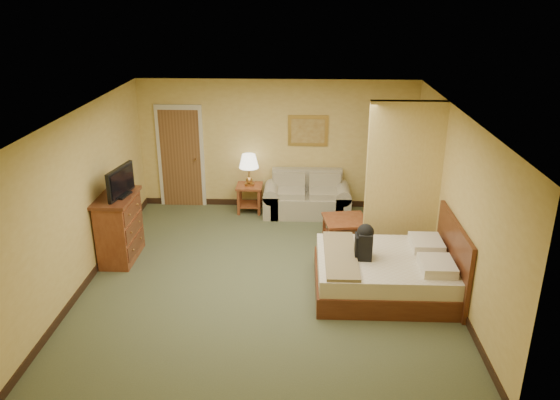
# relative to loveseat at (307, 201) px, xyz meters

# --- Properties ---
(floor) EXTENTS (6.00, 6.00, 0.00)m
(floor) POSITION_rel_loveseat_xyz_m (-0.61, -2.57, -0.28)
(floor) COLOR #4C5335
(floor) RESTS_ON ground
(ceiling) EXTENTS (6.00, 6.00, 0.00)m
(ceiling) POSITION_rel_loveseat_xyz_m (-0.61, -2.57, 2.32)
(ceiling) COLOR white
(ceiling) RESTS_ON back_wall
(back_wall) EXTENTS (5.50, 0.02, 2.60)m
(back_wall) POSITION_rel_loveseat_xyz_m (-0.61, 0.43, 1.02)
(back_wall) COLOR #D4B35A
(back_wall) RESTS_ON floor
(left_wall) EXTENTS (0.02, 6.00, 2.60)m
(left_wall) POSITION_rel_loveseat_xyz_m (-3.36, -2.57, 1.02)
(left_wall) COLOR #D4B35A
(left_wall) RESTS_ON floor
(right_wall) EXTENTS (0.02, 6.00, 2.60)m
(right_wall) POSITION_rel_loveseat_xyz_m (2.14, -2.57, 1.02)
(right_wall) COLOR #D4B35A
(right_wall) RESTS_ON floor
(partition) EXTENTS (1.20, 0.15, 2.60)m
(partition) POSITION_rel_loveseat_xyz_m (1.54, -1.65, 1.02)
(partition) COLOR #D4B35A
(partition) RESTS_ON floor
(door) EXTENTS (0.94, 0.16, 2.10)m
(door) POSITION_rel_loveseat_xyz_m (-2.56, 0.39, 0.75)
(door) COLOR beige
(door) RESTS_ON floor
(baseboard) EXTENTS (5.50, 0.02, 0.12)m
(baseboard) POSITION_rel_loveseat_xyz_m (-0.61, 0.42, -0.22)
(baseboard) COLOR black
(baseboard) RESTS_ON floor
(loveseat) EXTENTS (1.70, 0.79, 0.86)m
(loveseat) POSITION_rel_loveseat_xyz_m (0.00, 0.00, 0.00)
(loveseat) COLOR tan
(loveseat) RESTS_ON floor
(side_table) EXTENTS (0.51, 0.51, 0.56)m
(side_table) POSITION_rel_loveseat_xyz_m (-1.15, 0.08, 0.09)
(side_table) COLOR maroon
(side_table) RESTS_ON floor
(table_lamp) EXTENTS (0.39, 0.39, 0.64)m
(table_lamp) POSITION_rel_loveseat_xyz_m (-1.15, 0.08, 0.76)
(table_lamp) COLOR #AA7B3E
(table_lamp) RESTS_ON side_table
(coffee_table) EXTENTS (0.82, 0.82, 0.47)m
(coffee_table) POSITION_rel_loveseat_xyz_m (0.66, -1.34, 0.05)
(coffee_table) COLOR maroon
(coffee_table) RESTS_ON floor
(wall_picture) EXTENTS (0.79, 0.04, 0.62)m
(wall_picture) POSITION_rel_loveseat_xyz_m (0.00, 0.40, 1.32)
(wall_picture) COLOR #B78E3F
(wall_picture) RESTS_ON back_wall
(dresser) EXTENTS (0.55, 1.04, 1.11)m
(dresser) POSITION_rel_loveseat_xyz_m (-3.09, -2.06, 0.28)
(dresser) COLOR maroon
(dresser) RESTS_ON floor
(tv) EXTENTS (0.25, 0.79, 0.48)m
(tv) POSITION_rel_loveseat_xyz_m (-2.99, -2.06, 1.06)
(tv) COLOR black
(tv) RESTS_ON dresser
(bed) EXTENTS (2.05, 1.74, 1.13)m
(bed) POSITION_rel_loveseat_xyz_m (1.21, -2.94, 0.03)
(bed) COLOR #4C2111
(bed) RESTS_ON floor
(backpack) EXTENTS (0.24, 0.31, 0.52)m
(backpack) POSITION_rel_loveseat_xyz_m (0.82, -2.95, 0.55)
(backpack) COLOR black
(backpack) RESTS_ON bed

